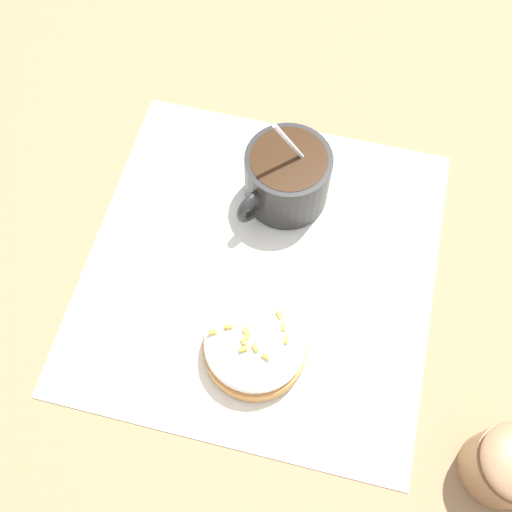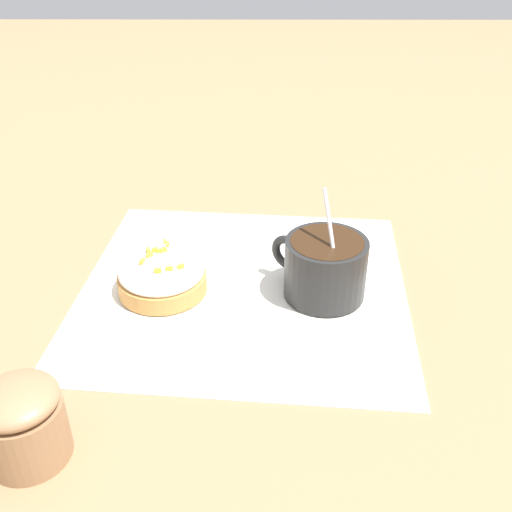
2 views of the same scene
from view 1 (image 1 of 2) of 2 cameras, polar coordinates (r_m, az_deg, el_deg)
ground_plane at (r=0.57m, az=0.43°, el=-1.06°), size 3.00×3.00×0.00m
paper_napkin at (r=0.57m, az=0.43°, el=-0.99°), size 0.36×0.35×0.00m
coffee_cup at (r=0.58m, az=2.92°, el=7.59°), size 0.10×0.08×0.11m
frosted_pastry at (r=0.52m, az=-0.10°, el=-8.42°), size 0.09×0.09×0.05m
sugar_bowl at (r=0.53m, az=23.00°, el=-17.89°), size 0.06×0.06×0.07m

